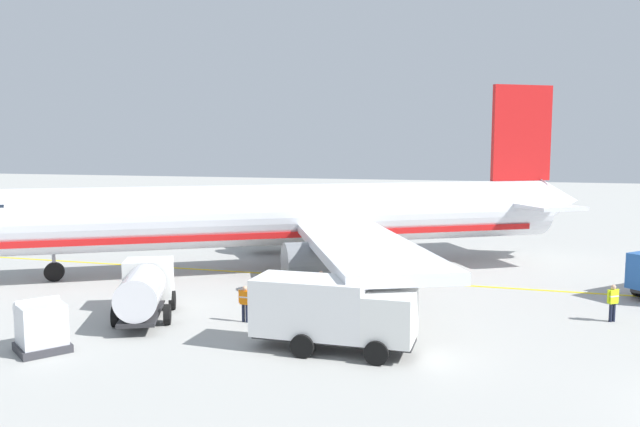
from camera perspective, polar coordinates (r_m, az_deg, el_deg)
name	(u,v)px	position (r m, az deg, el deg)	size (l,w,h in m)	color
airliner_foreground	(295,216)	(39.28, -2.31, -0.23)	(31.83, 37.51, 11.90)	silver
service_truck_fuel	(144,289)	(29.44, -15.79, -6.62)	(5.94, 4.14, 2.40)	white
service_truck_baggage	(332,311)	(24.05, 1.08, -8.90)	(2.49, 6.16, 2.78)	white
cargo_container_near	(41,327)	(26.39, -24.13, -9.45)	(2.49, 2.49, 2.00)	#333338
crew_marshaller	(412,266)	(35.59, 8.41, -4.78)	(0.37, 0.60, 1.79)	#191E33
crew_loader_left	(321,285)	(30.87, 0.09, -6.54)	(0.23, 0.63, 1.69)	#191E33
crew_loader_right	(613,300)	(30.86, 25.21, -7.16)	(0.45, 0.53, 1.68)	#191E33
crew_supervisor	(245,301)	(28.11, -6.87, -7.93)	(0.27, 0.63, 1.64)	#191E33
apron_guide_line	(358,279)	(36.88, 3.49, -6.00)	(0.30, 60.00, 0.01)	yellow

